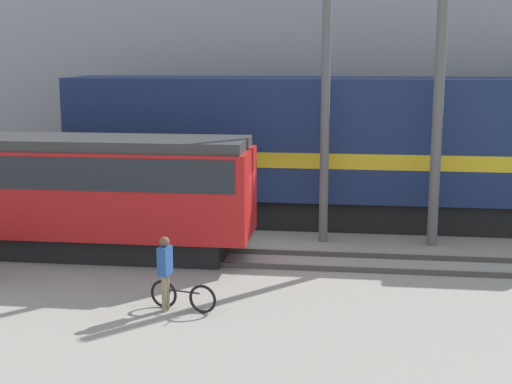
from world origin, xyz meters
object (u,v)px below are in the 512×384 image
Objects in this scene: utility_pole_center at (326,81)px; streetcar at (35,187)px; utility_pole_right at (439,97)px; person at (165,266)px; bicycle at (183,296)px; freight_locomotive at (342,149)px.

streetcar is at bearing -163.66° from utility_pole_center.
utility_pole_center is 3.37m from utility_pole_right.
bicycle is at bearing 8.51° from person.
freight_locomotive reaches higher than streetcar.
person is 0.19× the size of utility_pole_right.
utility_pole_right is (6.27, 6.58, 4.19)m from bicycle.
bicycle is 0.18× the size of utility_pole_right.
person is at bearing -116.57° from utility_pole_center.
utility_pole_right is at bearing 44.93° from person.
person is 0.18× the size of utility_pole_center.
freight_locomotive is at bearing 139.48° from utility_pole_right.
utility_pole_center is (3.32, 6.64, 3.91)m from person.
utility_pole_right reaches higher than streetcar.
person is (4.95, -4.22, -0.91)m from streetcar.
freight_locomotive is at bearing 28.95° from streetcar.
freight_locomotive is 9.91m from bicycle.
freight_locomotive is at bearing 69.14° from bicycle.
streetcar is at bearing -151.05° from freight_locomotive.
utility_pole_center is 1.10× the size of utility_pole_right.
utility_pole_right reaches higher than bicycle.
utility_pole_center is at bearing -101.62° from freight_locomotive.
freight_locomotive is at bearing 78.38° from utility_pole_center.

